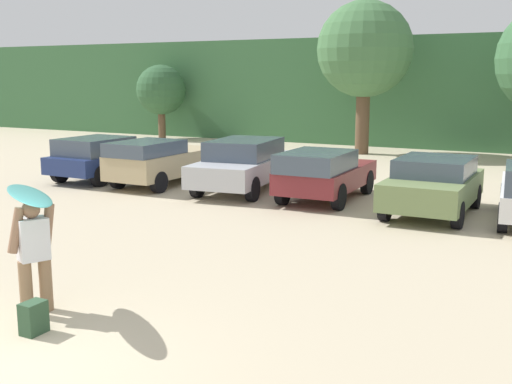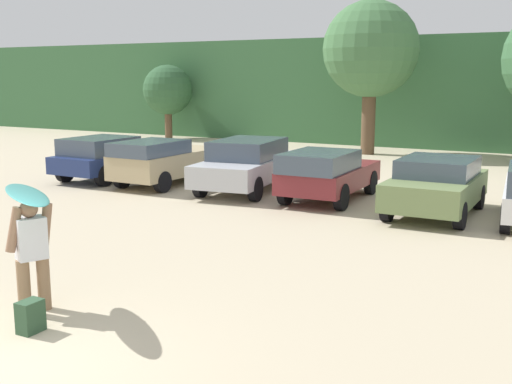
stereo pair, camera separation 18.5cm
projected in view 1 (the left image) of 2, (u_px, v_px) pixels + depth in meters
hillside_ridge at (466, 90)px, 34.52m from camera, size 108.00×12.00×5.41m
tree_center at (161, 90)px, 34.96m from camera, size 2.76×2.76×4.11m
tree_far_right at (365, 50)px, 27.61m from camera, size 4.24×4.24×6.77m
parked_car_navy at (104, 157)px, 21.23m from camera, size 1.98×4.19×1.46m
parked_car_tan at (160, 160)px, 20.13m from camera, size 1.83×4.17×1.49m
parked_car_silver at (245, 163)px, 19.21m from camera, size 2.48×4.99×1.57m
parked_car_maroon at (324, 173)px, 17.59m from camera, size 1.91×4.05×1.45m
parked_car_olive_green at (433, 184)px, 15.88m from camera, size 1.93×3.91×1.44m
person_adult at (34, 250)px, 9.17m from camera, size 0.46×0.70×1.70m
surfboard_teal at (29, 195)px, 8.93m from camera, size 1.95×1.57×0.17m
backpack_dropped at (34, 318)px, 8.53m from camera, size 0.24×0.34×0.45m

